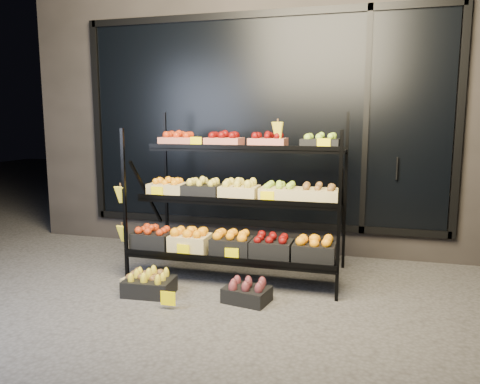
% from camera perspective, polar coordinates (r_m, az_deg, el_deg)
% --- Properties ---
extents(ground, '(24.00, 24.00, 0.00)m').
position_cam_1_polar(ground, '(4.33, -2.51, -12.60)').
color(ground, '#514F4C').
rests_on(ground, ground).
extents(building, '(6.00, 2.08, 3.50)m').
position_cam_1_polar(building, '(6.54, 4.54, 10.28)').
color(building, '#2D2826').
rests_on(building, ground).
extents(display_rack, '(2.18, 1.02, 1.67)m').
position_cam_1_polar(display_rack, '(4.68, -0.42, -0.96)').
color(display_rack, black).
rests_on(display_rack, ground).
extents(tag_floor_a, '(0.13, 0.01, 0.12)m').
position_cam_1_polar(tag_floor_a, '(4.07, -8.76, -13.23)').
color(tag_floor_a, '#FAE300').
rests_on(tag_floor_a, ground).
extents(floor_crate_left, '(0.42, 0.35, 0.19)m').
position_cam_1_polar(floor_crate_left, '(4.52, -11.47, -10.65)').
color(floor_crate_left, tan).
rests_on(floor_crate_left, ground).
extents(floor_crate_midleft, '(0.45, 0.35, 0.21)m').
position_cam_1_polar(floor_crate_midleft, '(4.42, -10.99, -10.92)').
color(floor_crate_midleft, black).
rests_on(floor_crate_midleft, ground).
extents(floor_crate_right, '(0.43, 0.35, 0.20)m').
position_cam_1_polar(floor_crate_right, '(4.18, 0.85, -12.05)').
color(floor_crate_right, black).
rests_on(floor_crate_right, ground).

